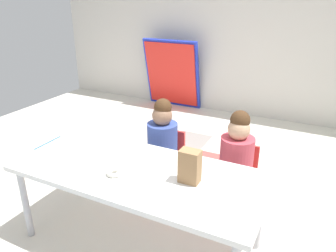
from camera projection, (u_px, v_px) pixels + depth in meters
The scene contains 10 objects.
ground_plane at pixel (178, 207), 2.85m from camera, with size 6.66×5.24×0.02m.
back_wall at pixel (259, 26), 4.52m from camera, with size 6.66×0.10×2.60m, color beige.
craft_table at pixel (138, 176), 2.24m from camera, with size 1.73×0.77×0.61m.
seated_child_near_camera at pixel (163, 140), 2.81m from camera, with size 0.33×0.33×0.92m.
seated_child_middle_seat at pixel (237, 156), 2.54m from camera, with size 0.32×0.31×0.92m.
folded_activity_table at pixel (172, 74), 5.17m from camera, with size 0.90×0.29×1.09m.
paper_bag_brown at pixel (190, 166), 2.04m from camera, with size 0.13×0.09×0.22m, color #9E754C.
paper_plate_near_edge at pixel (115, 175), 2.15m from camera, with size 0.18×0.18×0.01m, color white.
paper_plate_center_table at pixel (148, 165), 2.28m from camera, with size 0.18×0.18×0.01m, color white.
donut_powdered_on_plate at pixel (114, 172), 2.14m from camera, with size 0.11×0.11×0.03m, color white.
Camera 1 is at (0.99, -2.16, 1.73)m, focal length 34.89 mm.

